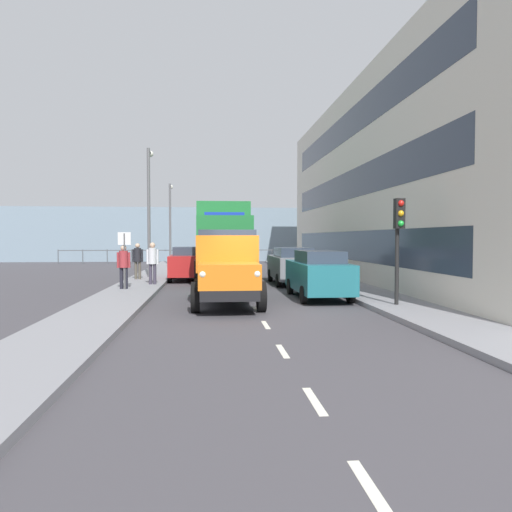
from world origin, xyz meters
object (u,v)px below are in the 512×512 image
object	(u,v)px
car_red_oppositeside_0	(188,263)
traffic_light_near	(399,228)
pedestrian_by_lamp	(153,259)
pedestrian_couple_b	(138,258)
car_grey_kerbside_1	(292,265)
street_sign	(124,250)
truck_vintage_orange	(227,269)
lamp_post_far	(170,216)
lamp_post_promenade	(149,201)
car_teal_kerbside_near	(318,274)
pedestrian_in_dark_coat	(124,263)
lorry_cargo_green	(223,240)

from	to	relation	value
car_red_oppositeside_0	traffic_light_near	distance (m)	12.75
pedestrian_by_lamp	pedestrian_couple_b	bearing A→B (deg)	-68.76
car_red_oppositeside_0	pedestrian_by_lamp	world-z (taller)	pedestrian_by_lamp
car_grey_kerbside_1	car_red_oppositeside_0	world-z (taller)	same
pedestrian_by_lamp	street_sign	bearing A→B (deg)	65.82
pedestrian_couple_b	street_sign	xyz separation A→B (m)	(-0.17, 4.57, 0.50)
pedestrian_by_lamp	truck_vintage_orange	bearing A→B (deg)	117.10
car_grey_kerbside_1	lamp_post_far	distance (m)	15.49
car_red_oppositeside_0	lamp_post_promenade	xyz separation A→B (m)	(2.03, -0.69, 3.20)
truck_vintage_orange	car_red_oppositeside_0	xyz separation A→B (m)	(1.64, -9.35, -0.28)
car_grey_kerbside_1	lamp_post_far	bearing A→B (deg)	-63.58
car_teal_kerbside_near	pedestrian_by_lamp	world-z (taller)	pedestrian_by_lamp
car_red_oppositeside_0	pedestrian_couple_b	world-z (taller)	pedestrian_couple_b
pedestrian_by_lamp	pedestrian_couple_b	distance (m)	2.85
car_red_oppositeside_0	lamp_post_far	world-z (taller)	lamp_post_far
pedestrian_in_dark_coat	car_red_oppositeside_0	bearing A→B (deg)	-113.83
street_sign	lamp_post_far	bearing A→B (deg)	-91.54
car_grey_kerbside_1	pedestrian_in_dark_coat	distance (m)	7.80
lorry_cargo_green	street_sign	distance (m)	6.17
pedestrian_couple_b	lamp_post_promenade	size ratio (longest dim) A/B	0.26
truck_vintage_orange	car_red_oppositeside_0	size ratio (longest dim) A/B	1.44
pedestrian_by_lamp	lamp_post_far	world-z (taller)	lamp_post_far
lamp_post_far	street_sign	bearing A→B (deg)	88.46
car_grey_kerbside_1	pedestrian_couple_b	distance (m)	7.58
car_grey_kerbside_1	lamp_post_far	world-z (taller)	lamp_post_far
car_grey_kerbside_1	traffic_light_near	world-z (taller)	traffic_light_near
pedestrian_in_dark_coat	pedestrian_by_lamp	world-z (taller)	pedestrian_by_lamp
car_red_oppositeside_0	truck_vintage_orange	bearing A→B (deg)	99.93
pedestrian_by_lamp	lamp_post_far	bearing A→B (deg)	-88.37
car_teal_kerbside_near	car_grey_kerbside_1	size ratio (longest dim) A/B	0.96
lorry_cargo_green	car_teal_kerbside_near	bearing A→B (deg)	114.23
car_teal_kerbside_near	traffic_light_near	bearing A→B (deg)	121.45
car_grey_kerbside_1	pedestrian_by_lamp	size ratio (longest dim) A/B	2.50
car_teal_kerbside_near	traffic_light_near	world-z (taller)	traffic_light_near
lorry_cargo_green	lamp_post_promenade	distance (m)	4.48
truck_vintage_orange	lorry_cargo_green	bearing A→B (deg)	-90.67
traffic_light_near	lamp_post_far	bearing A→B (deg)	-68.70
truck_vintage_orange	car_grey_kerbside_1	bearing A→B (deg)	-115.61
car_teal_kerbside_near	pedestrian_in_dark_coat	world-z (taller)	pedestrian_in_dark_coat
truck_vintage_orange	pedestrian_by_lamp	xyz separation A→B (m)	(3.03, -5.93, 0.05)
truck_vintage_orange	car_grey_kerbside_1	xyz separation A→B (m)	(-3.32, -6.93, -0.28)
car_grey_kerbside_1	car_teal_kerbside_near	bearing A→B (deg)	90.00
lorry_cargo_green	pedestrian_in_dark_coat	world-z (taller)	lorry_cargo_green
pedestrian_by_lamp	street_sign	xyz separation A→B (m)	(0.86, 1.92, 0.45)
car_grey_kerbside_1	car_red_oppositeside_0	bearing A→B (deg)	-25.98
traffic_light_near	lamp_post_far	distance (m)	23.56
car_red_oppositeside_0	traffic_light_near	size ratio (longest dim) A/B	1.23
traffic_light_near	pedestrian_couple_b	bearing A→B (deg)	-47.34
lorry_cargo_green	street_sign	world-z (taller)	lorry_cargo_green
street_sign	lamp_post_promenade	bearing A→B (deg)	-92.11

